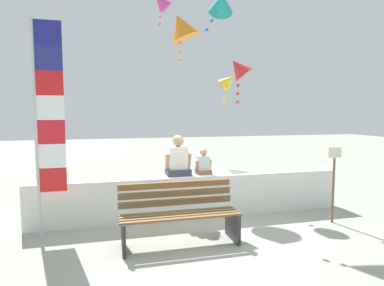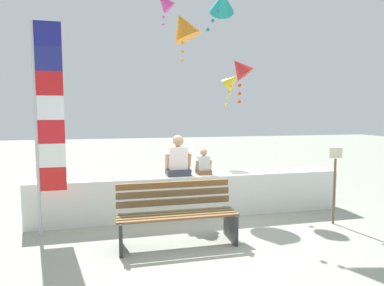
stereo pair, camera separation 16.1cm
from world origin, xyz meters
The scene contains 12 objects.
ground_plane centered at (0.00, 0.00, 0.00)m, with size 40.00×40.00×0.00m, color gray.
seawall_ledge centered at (0.00, 0.94, 0.39)m, with size 5.82×0.52×0.78m, color silver.
park_bench centered at (-0.53, -0.29, 0.42)m, with size 1.76×0.62×0.88m.
person_adult centered at (-0.28, 0.96, 1.07)m, with size 0.49×0.36×0.75m.
person_child centered at (0.22, 0.96, 0.97)m, with size 0.32×0.23×0.49m.
flag_banner centered at (-2.44, 0.47, 1.90)m, with size 0.44×0.05×3.32m.
kite_magenta centered at (-0.02, 4.42, 5.04)m, with size 0.63×0.56×0.89m.
kite_teal centered at (0.77, 1.60, 4.17)m, with size 0.65×0.73×0.91m.
kite_orange centered at (0.19, 2.74, 3.96)m, with size 0.94×0.84×1.15m.
kite_red centered at (1.24, 1.79, 2.90)m, with size 0.72×0.73×1.06m.
kite_yellow centered at (1.91, 4.16, 2.87)m, with size 0.72×0.70×1.05m.
sign_post centered at (2.29, -0.09, 0.79)m, with size 0.24×0.04×1.34m.
Camera 2 is at (-1.35, -4.91, 1.94)m, focal length 30.24 mm.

